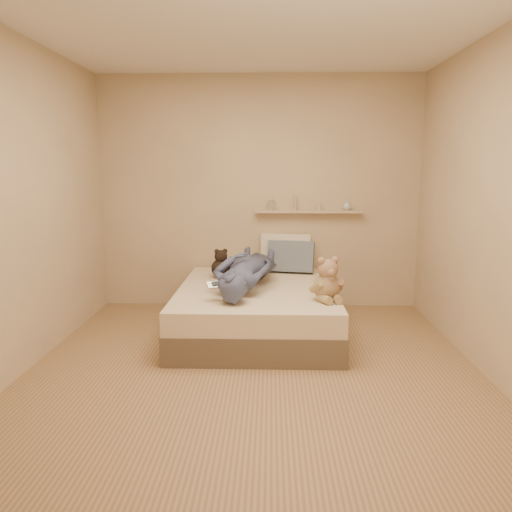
{
  "coord_description": "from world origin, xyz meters",
  "views": [
    {
      "loc": [
        0.13,
        -3.77,
        1.58
      ],
      "look_at": [
        0.0,
        0.65,
        0.8
      ],
      "focal_mm": 35.0,
      "sensor_mm": 36.0,
      "label": 1
    }
  ],
  "objects_px": {
    "game_console": "(217,285)",
    "pillow_cream": "(286,252)",
    "teddy_bear": "(327,282)",
    "dark_plush": "(221,265)",
    "person": "(246,269)",
    "bed": "(257,309)",
    "wall_shelf": "(308,211)",
    "pillow_grey": "(291,257)"
  },
  "relations": [
    {
      "from": "bed",
      "to": "pillow_cream",
      "type": "relative_size",
      "value": 3.45
    },
    {
      "from": "person",
      "to": "dark_plush",
      "type": "bearing_deg",
      "value": -46.65
    },
    {
      "from": "teddy_bear",
      "to": "dark_plush",
      "type": "height_order",
      "value": "teddy_bear"
    },
    {
      "from": "dark_plush",
      "to": "pillow_cream",
      "type": "bearing_deg",
      "value": 33.2
    },
    {
      "from": "bed",
      "to": "game_console",
      "type": "height_order",
      "value": "game_console"
    },
    {
      "from": "teddy_bear",
      "to": "pillow_cream",
      "type": "bearing_deg",
      "value": 103.54
    },
    {
      "from": "bed",
      "to": "pillow_cream",
      "type": "height_order",
      "value": "pillow_cream"
    },
    {
      "from": "bed",
      "to": "pillow_grey",
      "type": "xyz_separation_m",
      "value": [
        0.35,
        0.69,
        0.4
      ]
    },
    {
      "from": "dark_plush",
      "to": "person",
      "type": "relative_size",
      "value": 0.21
    },
    {
      "from": "teddy_bear",
      "to": "pillow_grey",
      "type": "height_order",
      "value": "teddy_bear"
    },
    {
      "from": "wall_shelf",
      "to": "teddy_bear",
      "type": "bearing_deg",
      "value": -87.05
    },
    {
      "from": "pillow_cream",
      "to": "person",
      "type": "xyz_separation_m",
      "value": [
        -0.41,
        -0.85,
        -0.03
      ]
    },
    {
      "from": "game_console",
      "to": "pillow_cream",
      "type": "xyz_separation_m",
      "value": [
        0.64,
        1.37,
        0.06
      ]
    },
    {
      "from": "teddy_bear",
      "to": "pillow_cream",
      "type": "xyz_separation_m",
      "value": [
        -0.32,
        1.32,
        0.04
      ]
    },
    {
      "from": "dark_plush",
      "to": "wall_shelf",
      "type": "distance_m",
      "value": 1.19
    },
    {
      "from": "bed",
      "to": "teddy_bear",
      "type": "xyz_separation_m",
      "value": [
        0.62,
        -0.49,
        0.39
      ]
    },
    {
      "from": "pillow_grey",
      "to": "person",
      "type": "bearing_deg",
      "value": -122.97
    },
    {
      "from": "pillow_cream",
      "to": "game_console",
      "type": "bearing_deg",
      "value": -114.87
    },
    {
      "from": "game_console",
      "to": "wall_shelf",
      "type": "bearing_deg",
      "value": 58.69
    },
    {
      "from": "game_console",
      "to": "dark_plush",
      "type": "xyz_separation_m",
      "value": [
        -0.05,
        0.92,
        -0.01
      ]
    },
    {
      "from": "game_console",
      "to": "pillow_cream",
      "type": "relative_size",
      "value": 0.32
    },
    {
      "from": "pillow_grey",
      "to": "wall_shelf",
      "type": "height_order",
      "value": "wall_shelf"
    },
    {
      "from": "teddy_bear",
      "to": "person",
      "type": "height_order",
      "value": "teddy_bear"
    },
    {
      "from": "bed",
      "to": "pillow_grey",
      "type": "height_order",
      "value": "pillow_grey"
    },
    {
      "from": "game_console",
      "to": "teddy_bear",
      "type": "relative_size",
      "value": 0.45
    },
    {
      "from": "teddy_bear",
      "to": "person",
      "type": "xyz_separation_m",
      "value": [
        -0.73,
        0.47,
        0.02
      ]
    },
    {
      "from": "game_console",
      "to": "pillow_grey",
      "type": "relative_size",
      "value": 0.35
    },
    {
      "from": "teddy_bear",
      "to": "pillow_cream",
      "type": "distance_m",
      "value": 1.36
    },
    {
      "from": "bed",
      "to": "person",
      "type": "bearing_deg",
      "value": -169.36
    },
    {
      "from": "game_console",
      "to": "teddy_bear",
      "type": "distance_m",
      "value": 0.96
    },
    {
      "from": "teddy_bear",
      "to": "person",
      "type": "distance_m",
      "value": 0.87
    },
    {
      "from": "pillow_cream",
      "to": "bed",
      "type": "bearing_deg",
      "value": -110.09
    },
    {
      "from": "pillow_cream",
      "to": "pillow_grey",
      "type": "height_order",
      "value": "pillow_cream"
    },
    {
      "from": "pillow_grey",
      "to": "teddy_bear",
      "type": "bearing_deg",
      "value": -77.22
    },
    {
      "from": "game_console",
      "to": "pillow_cream",
      "type": "bearing_deg",
      "value": 65.13
    },
    {
      "from": "bed",
      "to": "pillow_cream",
      "type": "distance_m",
      "value": 0.98
    },
    {
      "from": "pillow_grey",
      "to": "pillow_cream",
      "type": "bearing_deg",
      "value": 109.77
    },
    {
      "from": "game_console",
      "to": "teddy_bear",
      "type": "bearing_deg",
      "value": 2.81
    },
    {
      "from": "dark_plush",
      "to": "wall_shelf",
      "type": "height_order",
      "value": "wall_shelf"
    },
    {
      "from": "bed",
      "to": "person",
      "type": "relative_size",
      "value": 1.3
    },
    {
      "from": "bed",
      "to": "person",
      "type": "height_order",
      "value": "person"
    },
    {
      "from": "pillow_grey",
      "to": "wall_shelf",
      "type": "distance_m",
      "value": 0.56
    }
  ]
}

